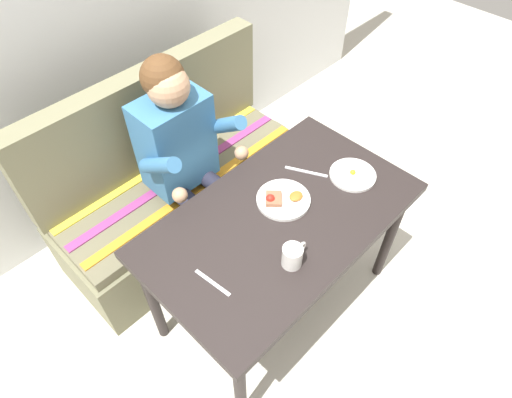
{
  "coord_description": "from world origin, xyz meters",
  "views": [
    {
      "loc": [
        -0.91,
        -0.74,
        2.18
      ],
      "look_at": [
        0.0,
        0.15,
        0.72
      ],
      "focal_mm": 30.91,
      "sensor_mm": 36.0,
      "label": 1
    }
  ],
  "objects_px": {
    "couch": "(179,187)",
    "fork": "(213,283)",
    "table": "(281,228)",
    "plate_breakfast": "(282,199)",
    "knife": "(306,172)",
    "person": "(185,152)",
    "plate_eggs": "(353,175)",
    "coffee_mug": "(293,256)"
  },
  "relations": [
    {
      "from": "table",
      "to": "person",
      "type": "distance_m",
      "value": 0.6
    },
    {
      "from": "plate_eggs",
      "to": "coffee_mug",
      "type": "height_order",
      "value": "coffee_mug"
    },
    {
      "from": "plate_breakfast",
      "to": "knife",
      "type": "distance_m",
      "value": 0.21
    },
    {
      "from": "coffee_mug",
      "to": "couch",
      "type": "bearing_deg",
      "value": 81.38
    },
    {
      "from": "table",
      "to": "coffee_mug",
      "type": "distance_m",
      "value": 0.27
    },
    {
      "from": "table",
      "to": "knife",
      "type": "bearing_deg",
      "value": 18.95
    },
    {
      "from": "couch",
      "to": "fork",
      "type": "xyz_separation_m",
      "value": [
        -0.42,
        -0.8,
        0.4
      ]
    },
    {
      "from": "couch",
      "to": "knife",
      "type": "bearing_deg",
      "value": -67.82
    },
    {
      "from": "person",
      "to": "plate_breakfast",
      "type": "xyz_separation_m",
      "value": [
        0.1,
        -0.54,
        0.0
      ]
    },
    {
      "from": "fork",
      "to": "plate_breakfast",
      "type": "bearing_deg",
      "value": 4.06
    },
    {
      "from": "plate_breakfast",
      "to": "knife",
      "type": "height_order",
      "value": "plate_breakfast"
    },
    {
      "from": "person",
      "to": "coffee_mug",
      "type": "distance_m",
      "value": 0.78
    },
    {
      "from": "plate_eggs",
      "to": "knife",
      "type": "distance_m",
      "value": 0.21
    },
    {
      "from": "plate_breakfast",
      "to": "knife",
      "type": "bearing_deg",
      "value": 10.99
    },
    {
      "from": "table",
      "to": "fork",
      "type": "distance_m",
      "value": 0.43
    },
    {
      "from": "couch",
      "to": "person",
      "type": "height_order",
      "value": "person"
    },
    {
      "from": "person",
      "to": "plate_eggs",
      "type": "height_order",
      "value": "person"
    },
    {
      "from": "person",
      "to": "plate_eggs",
      "type": "bearing_deg",
      "value": -56.62
    },
    {
      "from": "couch",
      "to": "person",
      "type": "distance_m",
      "value": 0.45
    },
    {
      "from": "table",
      "to": "plate_breakfast",
      "type": "height_order",
      "value": "plate_breakfast"
    },
    {
      "from": "table",
      "to": "plate_breakfast",
      "type": "distance_m",
      "value": 0.13
    },
    {
      "from": "plate_eggs",
      "to": "person",
      "type": "bearing_deg",
      "value": 123.38
    },
    {
      "from": "couch",
      "to": "fork",
      "type": "distance_m",
      "value": 0.99
    },
    {
      "from": "table",
      "to": "couch",
      "type": "distance_m",
      "value": 0.83
    },
    {
      "from": "person",
      "to": "coffee_mug",
      "type": "height_order",
      "value": "person"
    },
    {
      "from": "couch",
      "to": "knife",
      "type": "distance_m",
      "value": 0.83
    },
    {
      "from": "coffee_mug",
      "to": "person",
      "type": "bearing_deg",
      "value": 81.94
    },
    {
      "from": "person",
      "to": "plate_breakfast",
      "type": "bearing_deg",
      "value": -79.51
    },
    {
      "from": "table",
      "to": "coffee_mug",
      "type": "bearing_deg",
      "value": -127.88
    },
    {
      "from": "table",
      "to": "plate_eggs",
      "type": "bearing_deg",
      "value": -10.36
    },
    {
      "from": "couch",
      "to": "plate_eggs",
      "type": "xyz_separation_m",
      "value": [
        0.4,
        -0.84,
        0.41
      ]
    },
    {
      "from": "plate_breakfast",
      "to": "fork",
      "type": "bearing_deg",
      "value": -169.92
    },
    {
      "from": "plate_breakfast",
      "to": "knife",
      "type": "xyz_separation_m",
      "value": [
        0.21,
        0.04,
        -0.01
      ]
    },
    {
      "from": "plate_eggs",
      "to": "fork",
      "type": "distance_m",
      "value": 0.82
    },
    {
      "from": "plate_breakfast",
      "to": "fork",
      "type": "relative_size",
      "value": 1.38
    },
    {
      "from": "coffee_mug",
      "to": "plate_eggs",
      "type": "bearing_deg",
      "value": 11.52
    },
    {
      "from": "table",
      "to": "plate_eggs",
      "type": "height_order",
      "value": "plate_eggs"
    },
    {
      "from": "couch",
      "to": "plate_breakfast",
      "type": "relative_size",
      "value": 6.13
    },
    {
      "from": "table",
      "to": "person",
      "type": "height_order",
      "value": "person"
    },
    {
      "from": "couch",
      "to": "coffee_mug",
      "type": "bearing_deg",
      "value": -98.62
    },
    {
      "from": "person",
      "to": "knife",
      "type": "relative_size",
      "value": 6.06
    },
    {
      "from": "couch",
      "to": "knife",
      "type": "relative_size",
      "value": 7.2
    }
  ]
}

